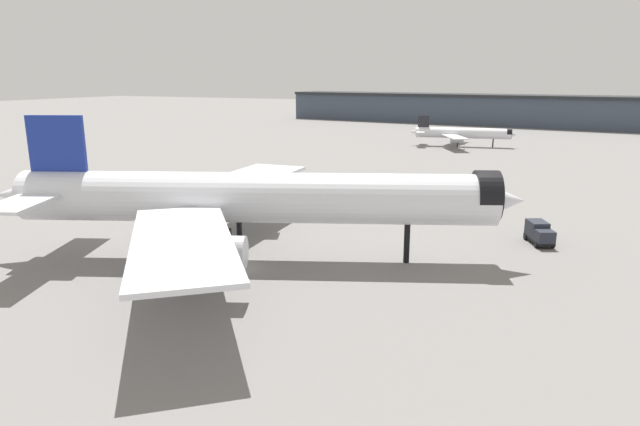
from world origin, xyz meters
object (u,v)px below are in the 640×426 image
(airliner_near_gate, at_px, (253,199))
(service_truck_front, at_px, (539,233))
(airliner_far_taxiway, at_px, (462,133))
(traffic_cone_near_nose, at_px, (318,192))
(baggage_cart_trailing, at_px, (94,209))

(airliner_near_gate, xyz_separation_m, service_truck_front, (32.46, 22.10, -6.35))
(service_truck_front, bearing_deg, airliner_far_taxiway, 170.75)
(airliner_near_gate, xyz_separation_m, traffic_cone_near_nose, (-9.11, 39.67, -7.54))
(airliner_far_taxiway, xyz_separation_m, service_truck_front, (29.42, -105.65, -2.76))
(airliner_far_taxiway, xyz_separation_m, baggage_cart_trailing, (-39.68, -118.49, -3.37))
(airliner_near_gate, height_order, service_truck_front, airliner_near_gate)
(airliner_far_taxiway, height_order, traffic_cone_near_nose, airliner_far_taxiway)
(airliner_near_gate, relative_size, service_truck_front, 10.65)
(airliner_near_gate, bearing_deg, airliner_far_taxiway, 67.41)
(airliner_near_gate, distance_m, service_truck_front, 39.78)
(airliner_near_gate, bearing_deg, baggage_cart_trailing, 144.60)
(service_truck_front, height_order, traffic_cone_near_nose, service_truck_front)
(service_truck_front, relative_size, baggage_cart_trailing, 2.08)
(airliner_near_gate, relative_size, baggage_cart_trailing, 22.18)
(airliner_far_taxiway, height_order, baggage_cart_trailing, airliner_far_taxiway)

